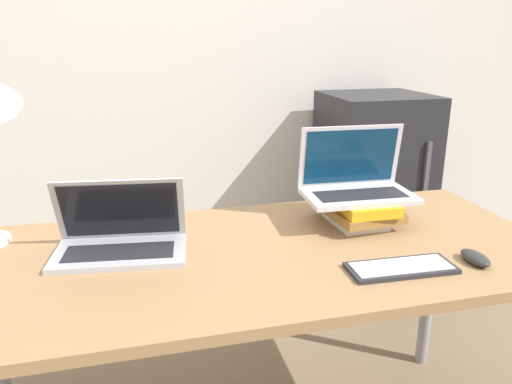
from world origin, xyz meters
name	(u,v)px	position (x,y,z in m)	size (l,w,h in m)	color
wall_back	(187,37)	(0.00, 1.89, 1.35)	(8.00, 0.05, 2.70)	silver
desk	(257,273)	(0.00, 0.39, 0.69)	(1.77, 0.78, 0.77)	#9E754C
laptop_left	(120,238)	(-0.38, 0.48, 0.81)	(0.39, 0.26, 0.22)	#B2B2B7
book_stack	(358,210)	(0.38, 0.52, 0.81)	(0.23, 0.29, 0.09)	white
laptop_on_books	(356,182)	(0.37, 0.54, 0.90)	(0.36, 0.23, 0.22)	silver
wireless_keyboard	(401,268)	(0.34, 0.17, 0.77)	(0.29, 0.12, 0.01)	#28282D
mouse	(475,258)	(0.56, 0.16, 0.78)	(0.06, 0.11, 0.03)	#2D2D2D
mini_fridge	(372,189)	(0.96, 1.53, 0.53)	(0.54, 0.53, 1.06)	#232328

